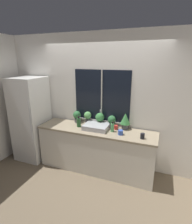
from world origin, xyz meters
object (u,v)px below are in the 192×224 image
at_px(soap_bottle, 112,127).
at_px(refrigerator, 31,119).
at_px(bottle_tall, 79,122).
at_px(mug_red, 116,127).
at_px(potted_plant_far_left, 77,116).
at_px(mug_blue, 120,132).
at_px(potted_plant_left, 88,117).
at_px(potted_plant_far_right, 125,120).
at_px(mug_black, 142,136).
at_px(potted_plant_right, 112,121).
at_px(potted_plant_center, 100,118).
at_px(sink, 97,126).

bearing_deg(soap_bottle, refrigerator, -178.39).
xyz_separation_m(bottle_tall, mug_red, (0.74, 0.13, -0.05)).
distance_m(potted_plant_far_left, bottle_tall, 0.27).
xyz_separation_m(potted_plant_far_left, mug_blue, (1.02, -0.30, -0.10)).
bearing_deg(potted_plant_left, potted_plant_far_right, 0.00).
bearing_deg(refrigerator, bottle_tall, 2.52).
relative_size(refrigerator, mug_black, 18.64).
bearing_deg(mug_blue, potted_plant_left, 159.10).
relative_size(potted_plant_far_left, potted_plant_right, 1.05).
height_order(refrigerator, potted_plant_right, refrigerator).
height_order(potted_plant_far_left, mug_blue, potted_plant_far_left).
bearing_deg(potted_plant_right, soap_bottle, -70.31).
bearing_deg(bottle_tall, mug_black, -5.14).
height_order(potted_plant_far_right, soap_bottle, potted_plant_far_right).
bearing_deg(mug_blue, refrigerator, 179.14).
height_order(bottle_tall, mug_black, bottle_tall).
bearing_deg(soap_bottle, mug_black, -11.48).
bearing_deg(mug_black, potted_plant_center, 159.92).
xyz_separation_m(refrigerator, bottle_tall, (1.16, 0.05, 0.06)).
height_order(potted_plant_right, potted_plant_far_right, potted_plant_far_right).
bearing_deg(potted_plant_right, potted_plant_center, -180.00).
height_order(potted_plant_far_left, soap_bottle, potted_plant_far_left).
bearing_deg(potted_plant_far_right, potted_plant_left, -180.00).
bearing_deg(potted_plant_center, potted_plant_far_right, 0.00).
relative_size(potted_plant_far_left, potted_plant_far_right, 0.79).
bearing_deg(potted_plant_right, potted_plant_left, 180.00).
relative_size(potted_plant_center, mug_blue, 2.88).
distance_m(bottle_tall, mug_black, 1.27).
xyz_separation_m(potted_plant_right, bottle_tall, (-0.62, -0.21, -0.04)).
relative_size(potted_plant_far_right, mug_blue, 3.45).
bearing_deg(potted_plant_left, potted_plant_center, -0.00).
bearing_deg(soap_bottle, mug_red, 73.75).
bearing_deg(refrigerator, potted_plant_far_left, 14.71).
distance_m(sink, soap_bottle, 0.33).
distance_m(potted_plant_far_right, soap_bottle, 0.31).
xyz_separation_m(sink, mug_blue, (0.50, -0.11, -0.00)).
bearing_deg(sink, potted_plant_far_right, 19.47).
bearing_deg(refrigerator, potted_plant_left, 11.86).
bearing_deg(potted_plant_right, sink, -143.70).
xyz_separation_m(potted_plant_left, bottle_tall, (-0.10, -0.21, -0.07)).
xyz_separation_m(potted_plant_far_right, mug_red, (-0.16, -0.09, -0.14)).
xyz_separation_m(potted_plant_left, mug_blue, (0.77, -0.30, -0.12)).
bearing_deg(potted_plant_center, potted_plant_right, 0.00).
height_order(sink, mug_red, sink).
bearing_deg(mug_red, potted_plant_far_right, 28.60).
bearing_deg(mug_red, bottle_tall, -170.16).
bearing_deg(potted_plant_right, refrigerator, -171.54).
relative_size(potted_plant_center, bottle_tall, 1.20).
distance_m(sink, potted_plant_left, 0.34).
xyz_separation_m(potted_plant_left, potted_plant_right, (0.52, 0.00, -0.02)).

